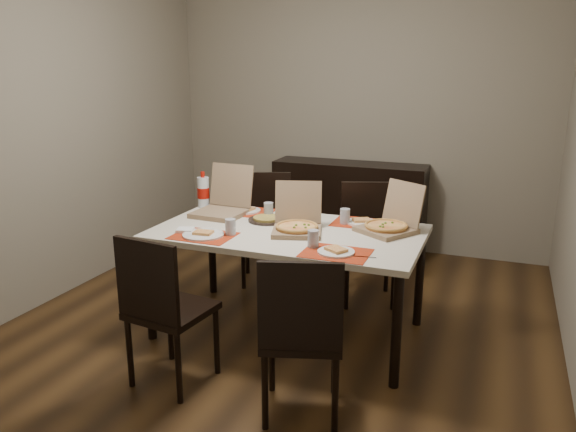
# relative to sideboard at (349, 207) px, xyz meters

# --- Properties ---
(ground) EXTENTS (3.80, 4.00, 0.02)m
(ground) POSITION_rel_sideboard_xyz_m (0.00, -1.78, -0.46)
(ground) COLOR #472E16
(ground) RESTS_ON ground
(room_walls) EXTENTS (3.84, 4.02, 2.62)m
(room_walls) POSITION_rel_sideboard_xyz_m (0.00, -1.35, 1.28)
(room_walls) COLOR gray
(room_walls) RESTS_ON ground
(sideboard) EXTENTS (1.50, 0.40, 0.90)m
(sideboard) POSITION_rel_sideboard_xyz_m (0.00, 0.00, 0.00)
(sideboard) COLOR black
(sideboard) RESTS_ON ground
(dining_table) EXTENTS (1.80, 1.00, 0.75)m
(dining_table) POSITION_rel_sideboard_xyz_m (0.09, -1.90, 0.23)
(dining_table) COLOR beige
(dining_table) RESTS_ON ground
(chair_near_left) EXTENTS (0.47, 0.47, 0.93)m
(chair_near_left) POSITION_rel_sideboard_xyz_m (-0.33, -2.81, 0.06)
(chair_near_left) COLOR black
(chair_near_left) RESTS_ON ground
(chair_near_right) EXTENTS (0.53, 0.53, 0.93)m
(chair_near_right) POSITION_rel_sideboard_xyz_m (0.52, -2.82, 0.06)
(chair_near_right) COLOR black
(chair_near_right) RESTS_ON ground
(chair_far_left) EXTENTS (0.54, 0.54, 0.93)m
(chair_far_left) POSITION_rel_sideboard_xyz_m (-0.47, -1.01, 0.06)
(chair_far_left) COLOR black
(chair_far_left) RESTS_ON ground
(chair_far_right) EXTENTS (0.54, 0.54, 0.93)m
(chair_far_right) POSITION_rel_sideboard_xyz_m (0.45, -1.09, 0.06)
(chair_far_right) COLOR black
(chair_far_right) RESTS_ON ground
(setting_near_left) EXTENTS (0.43, 0.30, 0.11)m
(setting_near_left) POSITION_rel_sideboard_xyz_m (-0.36, -2.21, 0.32)
(setting_near_left) COLOR #B3270B
(setting_near_left) RESTS_ON dining_table
(setting_near_right) EXTENTS (0.44, 0.30, 0.11)m
(setting_near_right) POSITION_rel_sideboard_xyz_m (0.48, -2.23, 0.32)
(setting_near_right) COLOR #B3270B
(setting_near_right) RESTS_ON dining_table
(setting_far_left) EXTENTS (0.49, 0.30, 0.11)m
(setting_far_left) POSITION_rel_sideboard_xyz_m (-0.35, -1.58, 0.32)
(setting_far_left) COLOR #B3270B
(setting_far_left) RESTS_ON dining_table
(setting_far_right) EXTENTS (0.49, 0.30, 0.11)m
(setting_far_right) POSITION_rel_sideboard_xyz_m (0.48, -1.58, 0.32)
(setting_far_right) COLOR #B3270B
(setting_far_right) RESTS_ON dining_table
(napkin_loose) EXTENTS (0.15, 0.16, 0.02)m
(napkin_loose) POSITION_rel_sideboard_xyz_m (0.10, -1.96, 0.31)
(napkin_loose) COLOR white
(napkin_loose) RESTS_ON dining_table
(pizza_box_center) EXTENTS (0.41, 0.43, 0.32)m
(pizza_box_center) POSITION_rel_sideboard_xyz_m (0.16, -1.92, 0.35)
(pizza_box_center) COLOR #7E6448
(pizza_box_center) RESTS_ON dining_table
(pizza_box_right) EXTENTS (0.46, 0.47, 0.32)m
(pizza_box_right) POSITION_rel_sideboard_xyz_m (0.73, -1.69, 0.35)
(pizza_box_right) COLOR #7E6448
(pizza_box_right) RESTS_ON dining_table
(pizza_box_left) EXTENTS (0.37, 0.41, 0.36)m
(pizza_box_left) POSITION_rel_sideboard_xyz_m (-0.52, -1.68, 0.36)
(pizza_box_left) COLOR #7E6448
(pizza_box_left) RESTS_ON dining_table
(faina_plate) EXTENTS (0.28, 0.28, 0.03)m
(faina_plate) POSITION_rel_sideboard_xyz_m (-0.14, -1.74, 0.31)
(faina_plate) COLOR black
(faina_plate) RESTS_ON dining_table
(dip_bowl) EXTENTS (0.13, 0.13, 0.03)m
(dip_bowl) POSITION_rel_sideboard_xyz_m (0.12, -1.71, 0.31)
(dip_bowl) COLOR white
(dip_bowl) RESTS_ON dining_table
(soda_bottle) EXTENTS (0.10, 0.10, 0.28)m
(soda_bottle) POSITION_rel_sideboard_xyz_m (-0.77, -1.54, 0.42)
(soda_bottle) COLOR silver
(soda_bottle) RESTS_ON dining_table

